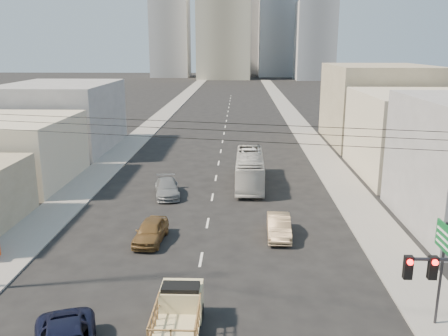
# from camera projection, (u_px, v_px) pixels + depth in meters

# --- Properties ---
(sidewalk_left) EXTENTS (3.50, 180.00, 0.12)m
(sidewalk_left) POSITION_uv_depth(u_px,v_px,m) (165.00, 114.00, 88.58)
(sidewalk_left) COLOR gray
(sidewalk_left) RESTS_ON ground
(sidewalk_right) EXTENTS (3.50, 180.00, 0.12)m
(sidewalk_right) POSITION_uv_depth(u_px,v_px,m) (291.00, 114.00, 87.84)
(sidewalk_right) COLOR gray
(sidewalk_right) RESTS_ON ground
(lane_dashes) EXTENTS (0.15, 104.00, 0.01)m
(lane_dashes) POSITION_uv_depth(u_px,v_px,m) (225.00, 130.00, 71.77)
(lane_dashes) COLOR silver
(lane_dashes) RESTS_ON ground
(flatbed_pickup) EXTENTS (1.95, 4.41, 1.90)m
(flatbed_pickup) POSITION_uv_depth(u_px,v_px,m) (179.00, 311.00, 20.68)
(flatbed_pickup) COLOR beige
(flatbed_pickup) RESTS_ON ground
(city_bus) EXTENTS (2.61, 10.44, 2.90)m
(city_bus) POSITION_uv_depth(u_px,v_px,m) (250.00, 169.00, 43.32)
(city_bus) COLOR #B8B7B4
(city_bus) RESTS_ON ground
(sedan_brown) EXTENTS (2.01, 4.35, 1.44)m
(sedan_brown) POSITION_uv_depth(u_px,v_px,m) (151.00, 231.00, 30.66)
(sedan_brown) COLOR brown
(sedan_brown) RESTS_ON ground
(sedan_tan) EXTENTS (1.62, 4.33, 1.41)m
(sedan_tan) POSITION_uv_depth(u_px,v_px,m) (279.00, 226.00, 31.47)
(sedan_tan) COLOR #997C59
(sedan_tan) RESTS_ON ground
(sedan_grey) EXTENTS (2.82, 5.05, 1.38)m
(sedan_grey) POSITION_uv_depth(u_px,v_px,m) (167.00, 188.00, 40.05)
(sedan_grey) COLOR slate
(sedan_grey) RESTS_ON ground
(green_sign) EXTENTS (0.18, 1.60, 5.00)m
(green_sign) POSITION_uv_depth(u_px,v_px,m) (443.00, 249.00, 20.64)
(green_sign) COLOR #2D2D33
(green_sign) RESTS_ON ground
(overhead_wires) EXTENTS (23.01, 5.02, 0.72)m
(overhead_wires) POSITION_uv_depth(u_px,v_px,m) (186.00, 130.00, 19.69)
(overhead_wires) COLOR black
(overhead_wires) RESTS_ON ground
(bldg_right_mid) EXTENTS (11.00, 14.00, 8.00)m
(bldg_right_mid) POSITION_uv_depth(u_px,v_px,m) (417.00, 135.00, 45.96)
(bldg_right_mid) COLOR beige
(bldg_right_mid) RESTS_ON ground
(bldg_right_far) EXTENTS (12.00, 16.00, 10.00)m
(bldg_right_far) POSITION_uv_depth(u_px,v_px,m) (377.00, 105.00, 61.18)
(bldg_right_far) COLOR gray
(bldg_right_far) RESTS_ON ground
(bldg_left_mid) EXTENTS (11.00, 12.00, 6.00)m
(bldg_left_mid) POSITION_uv_depth(u_px,v_px,m) (9.00, 151.00, 43.56)
(bldg_left_mid) COLOR beige
(bldg_left_mid) RESTS_ON ground
(bldg_left_far) EXTENTS (12.00, 16.00, 8.00)m
(bldg_left_far) POSITION_uv_depth(u_px,v_px,m) (62.00, 116.00, 57.85)
(bldg_left_far) COLOR gray
(bldg_left_far) RESTS_ON ground
(midrise_ne) EXTENTS (16.00, 16.00, 40.00)m
(midrise_ne) POSITION_uv_depth(u_px,v_px,m) (279.00, 27.00, 193.94)
(midrise_ne) COLOR gray
(midrise_ne) RESTS_ON ground
(midrise_nw) EXTENTS (15.00, 15.00, 34.00)m
(midrise_nw) POSITION_uv_depth(u_px,v_px,m) (170.00, 34.00, 191.26)
(midrise_nw) COLOR gray
(midrise_nw) RESTS_ON ground
(midrise_back) EXTENTS (18.00, 18.00, 44.00)m
(midrise_back) POSITION_uv_depth(u_px,v_px,m) (249.00, 23.00, 208.34)
(midrise_back) COLOR gray
(midrise_back) RESTS_ON ground
(midrise_east) EXTENTS (14.00, 14.00, 28.00)m
(midrise_east) POSITION_uv_depth(u_px,v_px,m) (315.00, 41.00, 175.71)
(midrise_east) COLOR gray
(midrise_east) RESTS_ON ground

